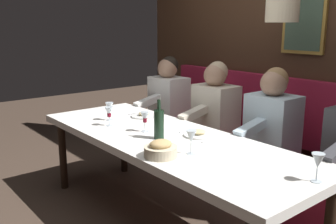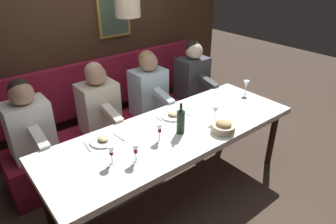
{
  "view_description": "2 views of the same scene",
  "coord_description": "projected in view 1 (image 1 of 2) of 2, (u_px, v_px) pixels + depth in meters",
  "views": [
    {
      "loc": [
        -1.75,
        -2.19,
        1.59
      ],
      "look_at": [
        0.05,
        0.04,
        0.92
      ],
      "focal_mm": 40.46,
      "sensor_mm": 36.0,
      "label": 1
    },
    {
      "loc": [
        -1.85,
        1.57,
        2.21
      ],
      "look_at": [
        0.05,
        0.04,
        0.92
      ],
      "focal_mm": 31.99,
      "sensor_mm": 36.0,
      "label": 2
    }
  ],
  "objects": [
    {
      "name": "ground_plane",
      "position": [
        166.0,
        223.0,
        3.09
      ],
      "size": [
        12.0,
        12.0,
        0.0
      ],
      "primitive_type": "plane",
      "color": "#423328"
    },
    {
      "name": "dining_table",
      "position": [
        166.0,
        144.0,
        2.93
      ],
      "size": [
        0.9,
        2.55,
        0.74
      ],
      "color": "silver",
      "rests_on": "ground_plane"
    },
    {
      "name": "banquette_bench",
      "position": [
        239.0,
        171.0,
        3.58
      ],
      "size": [
        0.52,
        2.75,
        0.45
      ],
      "primitive_type": "cube",
      "color": "maroon",
      "rests_on": "ground_plane"
    },
    {
      "name": "back_wall_panel",
      "position": [
        284.0,
        47.0,
        3.67
      ],
      "size": [
        0.59,
        3.95,
        2.9
      ],
      "color": "#382316",
      "rests_on": "ground_plane"
    },
    {
      "name": "diner_near",
      "position": [
        272.0,
        118.0,
        3.19
      ],
      "size": [
        0.6,
        0.4,
        0.79
      ],
      "color": "silver",
      "rests_on": "banquette_bench"
    },
    {
      "name": "diner_middle",
      "position": [
        215.0,
        105.0,
        3.69
      ],
      "size": [
        0.6,
        0.4,
        0.79
      ],
      "color": "beige",
      "rests_on": "banquette_bench"
    },
    {
      "name": "diner_far",
      "position": [
        168.0,
        94.0,
        4.25
      ],
      "size": [
        0.6,
        0.4,
        0.79
      ],
      "color": "white",
      "rests_on": "banquette_bench"
    },
    {
      "name": "place_setting_0",
      "position": [
        144.0,
        115.0,
        3.53
      ],
      "size": [
        0.24,
        0.32,
        0.05
      ],
      "color": "silver",
      "rests_on": "dining_table"
    },
    {
      "name": "place_setting_1",
      "position": [
        199.0,
        134.0,
        2.93
      ],
      "size": [
        0.24,
        0.32,
        0.05
      ],
      "color": "white",
      "rests_on": "dining_table"
    },
    {
      "name": "wine_glass_0",
      "position": [
        318.0,
        162.0,
        2.05
      ],
      "size": [
        0.07,
        0.07,
        0.16
      ],
      "color": "silver",
      "rests_on": "dining_table"
    },
    {
      "name": "wine_glass_1",
      "position": [
        109.0,
        108.0,
        3.38
      ],
      "size": [
        0.07,
        0.07,
        0.16
      ],
      "color": "silver",
      "rests_on": "dining_table"
    },
    {
      "name": "wine_glass_2",
      "position": [
        109.0,
        113.0,
        3.2
      ],
      "size": [
        0.07,
        0.07,
        0.16
      ],
      "color": "silver",
      "rests_on": "dining_table"
    },
    {
      "name": "wine_glass_3",
      "position": [
        191.0,
        137.0,
        2.5
      ],
      "size": [
        0.07,
        0.07,
        0.16
      ],
      "color": "silver",
      "rests_on": "dining_table"
    },
    {
      "name": "wine_glass_4",
      "position": [
        145.0,
        118.0,
        3.02
      ],
      "size": [
        0.07,
        0.07,
        0.16
      ],
      "color": "silver",
      "rests_on": "dining_table"
    },
    {
      "name": "wine_bottle",
      "position": [
        159.0,
        124.0,
        2.84
      ],
      "size": [
        0.08,
        0.08,
        0.3
      ],
      "color": "black",
      "rests_on": "dining_table"
    },
    {
      "name": "bread_bowl",
      "position": [
        161.0,
        150.0,
        2.46
      ],
      "size": [
        0.22,
        0.22,
        0.12
      ],
      "color": "beige",
      "rests_on": "dining_table"
    }
  ]
}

